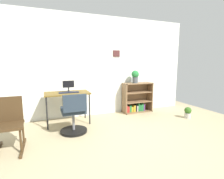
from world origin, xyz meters
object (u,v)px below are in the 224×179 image
at_px(keyboard, 69,92).
at_px(potted_plant_on_shelf, 135,76).
at_px(office_chair, 74,116).
at_px(bookshelf_low, 136,99).
at_px(rocking_chair, 8,123).
at_px(potted_plant_floor, 188,112).
at_px(monitor, 68,86).
at_px(desk, 67,95).

height_order(keyboard, potted_plant_on_shelf, potted_plant_on_shelf).
bearing_deg(office_chair, bookshelf_low, 25.54).
xyz_separation_m(office_chair, rocking_chair, (-1.04, -0.25, 0.08)).
distance_m(bookshelf_low, potted_plant_floor, 1.35).
bearing_deg(rocking_chair, office_chair, 13.66).
xyz_separation_m(rocking_chair, potted_plant_on_shelf, (2.83, 1.09, 0.58)).
distance_m(monitor, potted_plant_floor, 2.95).
relative_size(desk, potted_plant_floor, 3.48).
relative_size(monitor, potted_plant_floor, 0.93).
relative_size(desk, keyboard, 2.26).
bearing_deg(monitor, potted_plant_floor, -15.07).
relative_size(desk, monitor, 3.75).
bearing_deg(rocking_chair, potted_plant_floor, 2.50).
height_order(keyboard, office_chair, office_chair).
bearing_deg(monitor, bookshelf_low, 7.17).
bearing_deg(office_chair, potted_plant_on_shelf, 25.11).
xyz_separation_m(monitor, office_chair, (-0.00, -0.66, -0.50)).
height_order(office_chair, rocking_chair, rocking_chair).
relative_size(desk, office_chair, 1.21).
relative_size(desk, rocking_chair, 1.17).
height_order(desk, office_chair, office_chair).
relative_size(rocking_chair, potted_plant_on_shelf, 2.44).
distance_m(office_chair, potted_plant_floor, 2.78).
bearing_deg(desk, rocking_chair, -138.91).
relative_size(rocking_chair, bookshelf_low, 1.00).
bearing_deg(office_chair, rocking_chair, -166.34).
relative_size(keyboard, rocking_chair, 0.52).
xyz_separation_m(keyboard, bookshelf_low, (1.87, 0.33, -0.36)).
height_order(desk, potted_plant_on_shelf, potted_plant_on_shelf).
distance_m(desk, bookshelf_low, 1.94).
xyz_separation_m(monitor, potted_plant_floor, (2.77, -0.74, -0.70)).
bearing_deg(keyboard, desk, 114.92).
relative_size(monitor, office_chair, 0.32).
xyz_separation_m(keyboard, office_chair, (0.00, -0.56, -0.38)).
bearing_deg(rocking_chair, bookshelf_low, 21.50).
height_order(desk, potted_plant_floor, desk).
distance_m(desk, potted_plant_on_shelf, 1.87).
bearing_deg(potted_plant_floor, office_chair, 178.21).
distance_m(rocking_chair, potted_plant_on_shelf, 3.09).
distance_m(keyboard, bookshelf_low, 1.94).
bearing_deg(office_chair, keyboard, 90.43).
bearing_deg(potted_plant_on_shelf, desk, -173.31).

